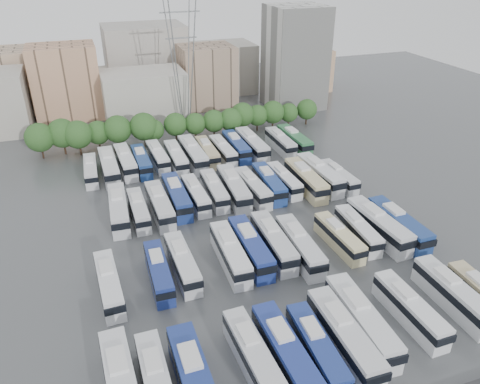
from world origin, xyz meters
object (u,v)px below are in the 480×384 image
object	(u,v)px
bus_r0_s7	(344,336)
bus_r0_s4	(253,355)
bus_r1_s0	(109,284)
bus_r2_s7	(234,188)
bus_r0_s6	(317,349)
bus_r0_s12	(453,294)
bus_r2_s8	(252,187)
bus_r3_s10	(252,145)
bus_r2_s4	(177,196)
bus_r3_s0	(91,170)
bus_r0_s8	(361,320)
bus_r2_s6	(214,190)
bus_r1_s10	(339,237)
bus_r1_s7	(273,241)
bus_r3_s7	(207,152)
bus_r2_s5	(196,195)
bus_r3_s3	(142,161)
electricity_pylon	(182,49)
bus_r3_s12	(281,142)
bus_r1_s3	(182,263)
bus_r3_s9	(236,146)
bus_r1_s12	(378,225)
bus_r2_s1	(119,209)
bus_r3_s2	(126,161)
bus_r3_s13	(294,140)
bus_r0_s5	(286,353)
bus_r0_s1	(157,384)
bus_r2_s2	(139,210)
bus_r3_s5	(176,157)
bus_r1_s5	(230,253)
bus_r2_s9	(269,183)
bus_r0_s10	(410,309)
bus_r1_s6	(251,247)
bus_r2_s12	(320,174)
bus_r1_s8	(300,246)
apartment_tower	(295,58)
bus_r2_s13	(338,177)
bus_r1_s13	(399,224)
bus_r3_s8	(223,150)
bus_r3_s6	(193,154)
bus_r1_s2	(159,272)
bus_r2_s11	(306,179)

from	to	relation	value
bus_r0_s7	bus_r0_s4	bearing A→B (deg)	175.77
bus_r1_s0	bus_r2_s7	xyz separation A→B (m)	(22.97, 19.24, 0.28)
bus_r0_s6	bus_r0_s12	bearing A→B (deg)	9.13
bus_r0_s6	bus_r2_s8	xyz separation A→B (m)	(6.57, 36.79, 0.04)
bus_r3_s10	bus_r2_s7	bearing A→B (deg)	-120.35
bus_r2_s4	bus_r3_s0	bearing A→B (deg)	129.48
bus_r0_s8	bus_r2_s6	bearing A→B (deg)	103.03
bus_r1_s10	bus_r2_s7	xyz separation A→B (m)	(-9.76, 19.30, 0.36)
bus_r0_s12	bus_r1_s7	distance (m)	23.97
bus_r0_s4	bus_r3_s7	distance (m)	54.35
bus_r2_s5	bus_r3_s3	xyz separation A→B (m)	(-6.61, 16.89, 0.05)
bus_r2_s7	bus_r3_s10	distance (m)	20.00
electricity_pylon	bus_r3_s12	size ratio (longest dim) A/B	2.85
bus_r1_s3	bus_r3_s9	bearing A→B (deg)	59.83
bus_r3_s10	bus_r3_s12	bearing A→B (deg)	-1.37
bus_r1_s12	bus_r2_s1	distance (m)	40.67
bus_r0_s4	bus_r3_s2	world-z (taller)	bus_r3_s2
bus_r1_s3	bus_r1_s7	bearing A→B (deg)	0.47
bus_r2_s1	bus_r3_s13	bearing A→B (deg)	27.40
bus_r1_s3	bus_r3_s12	xyz separation A→B (m)	(29.70, 35.29, 0.04)
bus_r0_s5	bus_r2_s6	distance (m)	37.92
bus_r2_s8	bus_r3_s7	size ratio (longest dim) A/B	1.02
bus_r1_s7	bus_r2_s1	world-z (taller)	bus_r2_s1
bus_r0_s1	bus_r1_s12	bearing A→B (deg)	25.06
bus_r2_s1	bus_r2_s2	xyz separation A→B (m)	(3.03, -0.85, -0.28)
bus_r0_s5	bus_r3_s5	bearing A→B (deg)	88.92
bus_r1_s5	bus_r1_s7	xyz separation A→B (m)	(6.66, 0.60, 0.04)
bus_r3_s9	bus_r3_s10	size ratio (longest dim) A/B	0.92
bus_r2_s6	bus_r3_s10	xyz separation A→B (m)	(13.18, 16.69, 0.28)
bus_r2_s4	bus_r2_s9	world-z (taller)	bus_r2_s4
bus_r2_s4	bus_r0_s10	bearing A→B (deg)	-60.79
bus_r1_s6	bus_r2_s12	size ratio (longest dim) A/B	0.94
bus_r1_s6	bus_r3_s13	size ratio (longest dim) A/B	1.00
bus_r2_s8	bus_r1_s8	bearing A→B (deg)	-93.06
apartment_tower	bus_r1_s8	bearing A→B (deg)	-114.10
bus_r2_s4	bus_r3_s3	size ratio (longest dim) A/B	1.09
bus_r0_s5	bus_r2_s13	xyz separation A→B (m)	(26.52, 35.59, -0.31)
bus_r2_s1	bus_r3_s7	world-z (taller)	bus_r2_s1
bus_r1_s13	bus_r3_s7	world-z (taller)	bus_r1_s13
bus_r2_s1	bus_r2_s8	bearing A→B (deg)	3.40
bus_r1_s8	bus_r2_s1	size ratio (longest dim) A/B	0.98
bus_r1_s0	bus_r1_s10	xyz separation A→B (m)	(32.73, -0.07, -0.08)
bus_r2_s2	bus_r3_s8	xyz separation A→B (m)	(20.04, 18.64, 0.11)
bus_r3_s6	bus_r3_s13	xyz separation A→B (m)	(22.71, 0.46, -0.15)
electricity_pylon	bus_r1_s3	xyz separation A→B (m)	(-13.61, -55.41, -16.87)
bus_r0_s4	bus_r1_s2	world-z (taller)	bus_r0_s4
bus_r2_s11	bus_r1_s2	bearing A→B (deg)	-148.84
bus_r2_s4	bus_r0_s4	bearing A→B (deg)	-89.69
bus_r0_s4	bus_r3_s8	xyz separation A→B (m)	(13.30, 52.98, -0.01)
bus_r0_s7	bus_r0_s12	xyz separation A→B (m)	(16.15, 1.78, -0.11)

